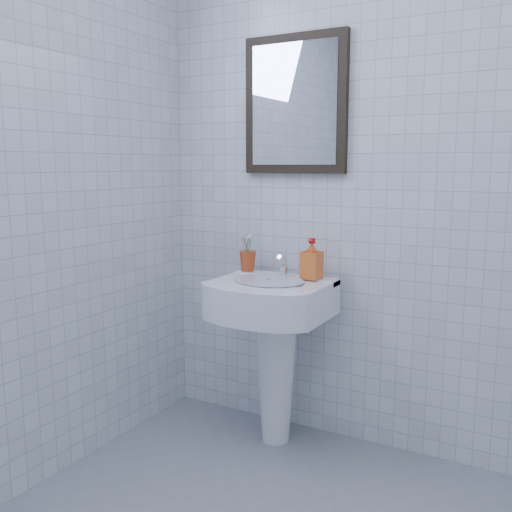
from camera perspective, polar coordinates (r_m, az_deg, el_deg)
The scene contains 6 objects.
wall_back at distance 2.54m, azimuth 13.03°, elevation 8.21°, with size 2.20×0.02×2.50m, color silver.
washbasin at distance 2.61m, azimuth 1.81°, elevation -7.73°, with size 0.51×0.37×0.78m.
faucet at distance 2.62m, azimuth 2.77°, elevation -1.10°, with size 0.04×0.09×0.10m.
toothbrush_cup at distance 2.73m, azimuth -0.84°, elevation -0.51°, with size 0.08×0.08×0.10m, color #B7421B, non-canonical shape.
soap_dispenser at distance 2.55m, azimuth 5.60°, elevation -0.27°, with size 0.08×0.08×0.18m, color red.
wall_mirror at distance 2.68m, azimuth 3.92°, elevation 14.87°, with size 0.50×0.04×0.62m.
Camera 1 is at (0.71, -1.23, 1.28)m, focal length 40.00 mm.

